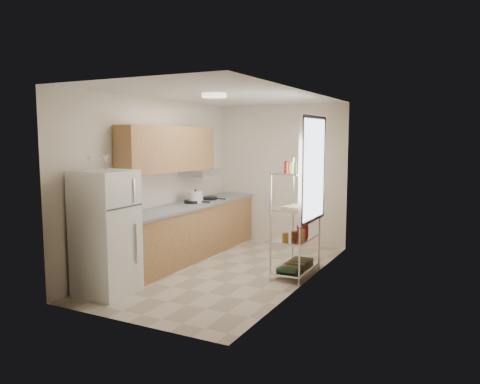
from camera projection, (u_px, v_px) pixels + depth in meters
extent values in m
cube|color=beige|center=(225.00, 271.00, 7.02)|extent=(2.50, 4.40, 0.01)
cube|color=white|center=(225.00, 95.00, 6.71)|extent=(2.50, 4.40, 0.01)
cube|color=beige|center=(282.00, 174.00, 8.81)|extent=(2.50, 0.01, 2.60)
cube|color=beige|center=(124.00, 204.00, 4.92)|extent=(2.50, 0.01, 2.60)
cube|color=beige|center=(156.00, 181.00, 7.43)|extent=(0.01, 4.40, 2.60)
cube|color=beige|center=(306.00, 189.00, 6.30)|extent=(0.01, 4.40, 2.60)
cube|color=tan|center=(190.00, 232.00, 7.77)|extent=(0.60, 3.48, 0.86)
cube|color=gray|center=(190.00, 205.00, 7.71)|extent=(0.63, 3.51, 0.04)
cube|color=#B7BABC|center=(144.00, 216.00, 6.72)|extent=(0.52, 0.44, 0.04)
cube|color=#B7BABC|center=(242.00, 219.00, 8.84)|extent=(0.01, 0.55, 0.72)
cube|color=tan|center=(169.00, 149.00, 7.37)|extent=(0.33, 2.20, 0.72)
cube|color=#B7BABC|center=(200.00, 172.00, 8.10)|extent=(0.50, 0.60, 0.12)
cube|color=white|center=(313.00, 169.00, 6.59)|extent=(0.06, 1.00, 1.46)
cube|color=silver|center=(295.00, 268.00, 6.82)|extent=(0.45, 0.90, 0.02)
cube|color=silver|center=(296.00, 238.00, 6.76)|extent=(0.45, 0.90, 0.02)
cube|color=silver|center=(296.00, 207.00, 6.71)|extent=(0.45, 0.90, 0.02)
cube|color=silver|center=(297.00, 172.00, 6.65)|extent=(0.45, 0.90, 0.02)
cylinder|color=silver|center=(270.00, 226.00, 6.45)|extent=(0.02, 0.02, 1.55)
cylinder|color=silver|center=(293.00, 217.00, 7.22)|extent=(0.02, 0.02, 1.55)
cylinder|color=silver|center=(300.00, 229.00, 6.25)|extent=(0.02, 0.02, 1.55)
cylinder|color=silver|center=(320.00, 219.00, 7.03)|extent=(0.02, 0.02, 1.55)
cylinder|color=white|center=(214.00, 96.00, 6.45)|extent=(0.34, 0.34, 0.05)
cube|color=white|center=(106.00, 233.00, 5.94)|extent=(0.65, 0.65, 1.59)
cylinder|color=silver|center=(196.00, 197.00, 7.84)|extent=(0.24, 0.24, 0.20)
cylinder|color=black|center=(192.00, 202.00, 7.83)|extent=(0.33, 0.33, 0.05)
cylinder|color=black|center=(210.00, 198.00, 8.25)|extent=(0.26, 0.26, 0.05)
cube|color=tan|center=(297.00, 207.00, 6.58)|extent=(0.37, 0.44, 0.03)
cube|color=black|center=(307.00, 195.00, 6.93)|extent=(0.21, 0.27, 0.27)
cube|color=#AE151F|center=(302.00, 230.00, 6.87)|extent=(0.14, 0.16, 0.16)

